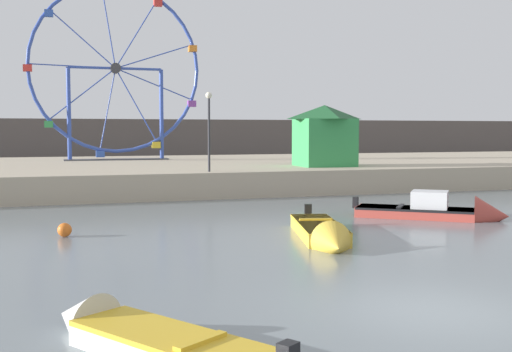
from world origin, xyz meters
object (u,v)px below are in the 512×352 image
motorboat_faded_red (445,211)px  mooring_buoy_orange (65,230)px  ferris_wheel_blue_frame (116,71)px  carnival_booth_green_kiosk (324,134)px  motorboat_mustard_yellow (324,234)px  promenade_lamp_near (209,120)px  motorboat_pale_grey (140,337)px

motorboat_faded_red → mooring_buoy_orange: (-13.70, 0.18, -0.06)m
ferris_wheel_blue_frame → carnival_booth_green_kiosk: ferris_wheel_blue_frame is taller
motorboat_mustard_yellow → promenade_lamp_near: size_ratio=1.43×
motorboat_pale_grey → carnival_booth_green_kiosk: 27.63m
ferris_wheel_blue_frame → mooring_buoy_orange: bearing=-99.4°
motorboat_mustard_yellow → mooring_buoy_orange: bearing=-100.1°
motorboat_mustard_yellow → motorboat_pale_grey: bearing=-25.7°
motorboat_pale_grey → promenade_lamp_near: promenade_lamp_near is taller
ferris_wheel_blue_frame → mooring_buoy_orange: ferris_wheel_blue_frame is taller
motorboat_mustard_yellow → carnival_booth_green_kiosk: size_ratio=1.61×
motorboat_faded_red → carnival_booth_green_kiosk: carnival_booth_green_kiosk is taller
motorboat_mustard_yellow → promenade_lamp_near: (-0.27, 13.22, 3.61)m
motorboat_pale_grey → mooring_buoy_orange: size_ratio=10.27×
motorboat_pale_grey → ferris_wheel_blue_frame: size_ratio=0.37×
ferris_wheel_blue_frame → promenade_lamp_near: size_ratio=3.09×
motorboat_pale_grey → mooring_buoy_orange: 11.10m
motorboat_mustard_yellow → motorboat_faded_red: bearing=130.3°
motorboat_mustard_yellow → promenade_lamp_near: 13.70m
motorboat_faded_red → carnival_booth_green_kiosk: (0.82, 12.95, 2.80)m
motorboat_mustard_yellow → motorboat_pale_grey: size_ratio=1.24×
motorboat_faded_red → promenade_lamp_near: 12.59m
motorboat_faded_red → motorboat_mustard_yellow: bearing=-116.2°
motorboat_faded_red → promenade_lamp_near: size_ratio=1.35×
motorboat_faded_red → carnival_booth_green_kiosk: size_ratio=1.52×
promenade_lamp_near → motorboat_faded_red: bearing=-56.7°
motorboat_mustard_yellow → mooring_buoy_orange: (-7.33, 3.31, -0.01)m
carnival_booth_green_kiosk → motorboat_faded_red: bearing=-91.0°
motorboat_mustard_yellow → mooring_buoy_orange: size_ratio=12.71×
motorboat_faded_red → promenade_lamp_near: bearing=161.0°
motorboat_mustard_yellow → motorboat_pale_grey: motorboat_mustard_yellow is taller
motorboat_pale_grey → promenade_lamp_near: 22.18m
motorboat_faded_red → motorboat_pale_grey: size_ratio=1.17×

